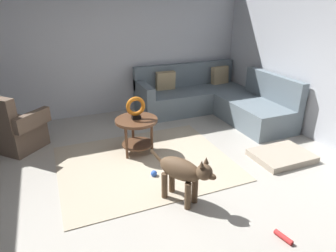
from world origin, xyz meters
name	(u,v)px	position (x,y,z in m)	size (l,w,h in m)	color
ground_plane	(152,197)	(0.00, 0.00, -0.05)	(6.00, 6.00, 0.10)	#B7B2A8
wall_back	(96,43)	(0.00, 2.94, 1.35)	(6.00, 0.12, 2.70)	silver
area_rug	(145,163)	(0.15, 0.70, 0.01)	(2.30, 1.90, 0.01)	#BCAD93
sectional_couch	(213,100)	(1.99, 2.02, 0.29)	(2.20, 2.25, 0.88)	slate
armchair	(14,129)	(-1.49, 1.84, 0.32)	(0.99, 0.99, 0.88)	brown
side_table	(137,127)	(0.14, 1.02, 0.42)	(0.60, 0.60, 0.54)	brown
torus_sculpture	(136,107)	(0.14, 1.02, 0.71)	(0.28, 0.08, 0.33)	black
dog_bed_mat	(282,156)	(1.98, 0.08, 0.04)	(0.80, 0.60, 0.09)	#B2A38E
dog	(183,172)	(0.27, -0.25, 0.38)	(0.48, 0.76, 0.63)	brown
dog_toy_ball	(154,174)	(0.15, 0.34, 0.04)	(0.08, 0.08, 0.08)	blue
dog_toy_rope	(283,237)	(0.91, -1.14, 0.03)	(0.05, 0.05, 0.19)	red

